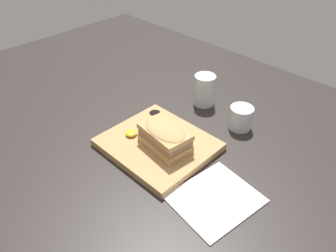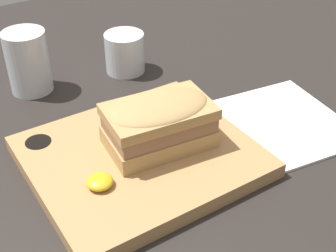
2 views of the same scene
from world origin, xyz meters
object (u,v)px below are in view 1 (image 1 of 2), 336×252
Objects in this scene: napkin at (215,199)px; sandwich at (165,136)px; serving_board at (158,144)px; water_glass at (204,92)px; wine_glass at (241,119)px.

sandwich is at bearing 170.00° from napkin.
serving_board is 2.76× the size of water_glass.
serving_board is 1.34× the size of napkin.
water_glass is (-5.56, 27.29, 3.51)cm from serving_board.
napkin is at bearing -46.67° from water_glass.
serving_board is at bearing -78.49° from water_glass.
napkin is at bearing -10.00° from sandwich.
wine_glass is at bearing -9.27° from water_glass.
wine_glass is (8.14, 24.77, -2.79)cm from sandwich.
water_glass is at bearing 133.33° from napkin.
wine_glass is (16.79, -2.74, -1.40)cm from water_glass.
napkin is (12.61, -28.42, -3.01)cm from wine_glass.
water_glass is (-8.65, 27.51, -1.39)cm from sandwich.
sandwich is (3.10, -0.22, 4.90)cm from serving_board.
wine_glass reaches higher than napkin.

